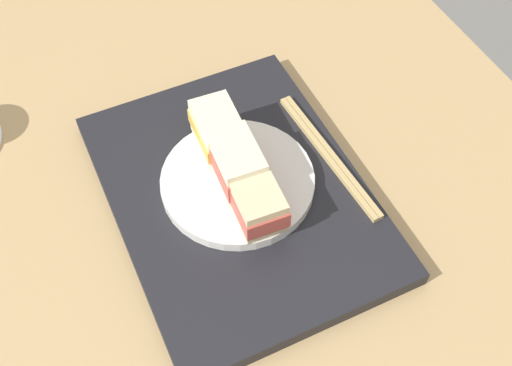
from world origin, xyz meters
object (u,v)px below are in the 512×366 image
(sandwich_plate, at_px, (237,180))
(sandwich_middle, at_px, (236,162))
(sandwich_near, at_px, (256,200))
(sandwich_far, at_px, (218,130))
(chopsticks_pair, at_px, (329,155))

(sandwich_plate, height_order, sandwich_middle, sandwich_middle)
(sandwich_near, relative_size, sandwich_middle, 0.99)
(sandwich_plate, relative_size, sandwich_far, 2.34)
(sandwich_plate, relative_size, chopsticks_pair, 0.85)
(sandwich_far, bearing_deg, sandwich_near, 179.08)
(sandwich_plate, distance_m, chopsticks_pair, 0.13)
(sandwich_near, height_order, chopsticks_pair, sandwich_near)
(sandwich_near, distance_m, sandwich_middle, 0.06)
(sandwich_far, relative_size, chopsticks_pair, 0.36)
(sandwich_middle, distance_m, chopsticks_pair, 0.13)
(sandwich_plate, relative_size, sandwich_middle, 2.23)
(sandwich_plate, height_order, sandwich_near, sandwich_near)
(sandwich_far, height_order, chopsticks_pair, sandwich_far)
(sandwich_near, height_order, sandwich_middle, sandwich_middle)
(sandwich_middle, relative_size, sandwich_far, 1.05)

